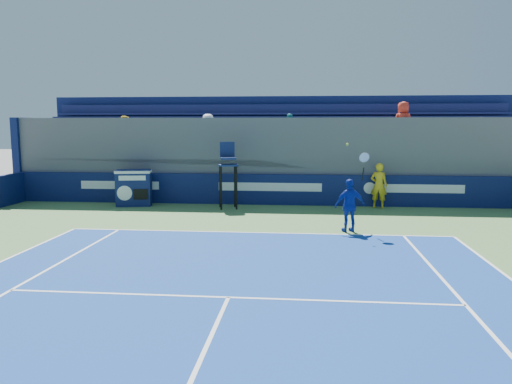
# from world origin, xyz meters

# --- Properties ---
(ball_person) EXTENTS (0.70, 0.56, 1.69)m
(ball_person) POSITION_xyz_m (4.09, 16.67, 0.86)
(ball_person) COLOR yellow
(ball_person) RESTS_ON apron
(back_hoarding) EXTENTS (20.40, 0.21, 1.20)m
(back_hoarding) POSITION_xyz_m (0.00, 17.10, 0.60)
(back_hoarding) COLOR #0C1546
(back_hoarding) RESTS_ON ground
(match_clock) EXTENTS (1.43, 0.95, 1.40)m
(match_clock) POSITION_xyz_m (-5.18, 16.33, 0.74)
(match_clock) COLOR #0F194E
(match_clock) RESTS_ON ground
(umpire_chair) EXTENTS (0.85, 0.85, 2.48)m
(umpire_chair) POSITION_xyz_m (-1.49, 16.10, 1.53)
(umpire_chair) COLOR black
(umpire_chair) RESTS_ON ground
(tennis_player) EXTENTS (1.01, 0.63, 2.57)m
(tennis_player) POSITION_xyz_m (2.65, 12.29, 0.79)
(tennis_player) COLOR #132C9C
(tennis_player) RESTS_ON apron
(stadium_seating) EXTENTS (21.00, 4.05, 4.40)m
(stadium_seating) POSITION_xyz_m (-0.00, 19.15, 1.84)
(stadium_seating) COLOR #58585D
(stadium_seating) RESTS_ON ground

